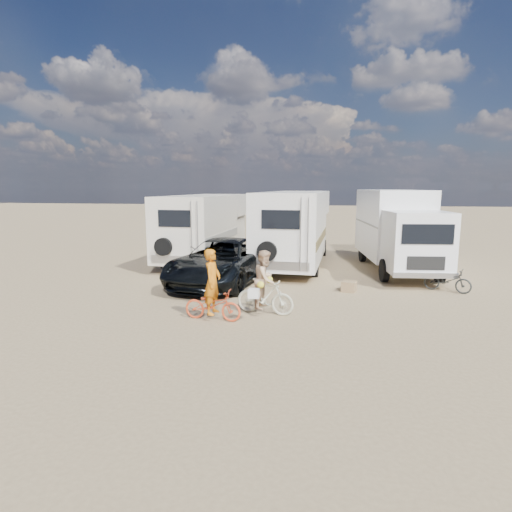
% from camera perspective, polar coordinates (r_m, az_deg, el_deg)
% --- Properties ---
extents(ground, '(140.00, 140.00, 0.00)m').
position_cam_1_polar(ground, '(12.66, 3.37, -6.94)').
color(ground, '#98805B').
rests_on(ground, ground).
extents(rv_main, '(2.84, 8.85, 3.33)m').
position_cam_1_polar(rv_main, '(19.42, 5.42, 3.76)').
color(rv_main, white).
rests_on(rv_main, ground).
extents(rv_left, '(2.60, 7.37, 3.16)m').
position_cam_1_polar(rv_left, '(20.21, -6.95, 3.71)').
color(rv_left, white).
rests_on(rv_left, ground).
extents(box_truck, '(3.15, 7.48, 3.42)m').
position_cam_1_polar(box_truck, '(18.72, 18.72, 3.23)').
color(box_truck, white).
rests_on(box_truck, ground).
extents(dark_suv, '(3.53, 6.21, 1.63)m').
position_cam_1_polar(dark_suv, '(15.67, -4.47, -0.71)').
color(dark_suv, black).
rests_on(dark_suv, ground).
extents(bike_man, '(1.63, 0.70, 0.83)m').
position_cam_1_polar(bike_man, '(11.42, -5.89, -6.63)').
color(bike_man, '#CC431E').
rests_on(bike_man, ground).
extents(bike_woman, '(1.74, 0.80, 1.01)m').
position_cam_1_polar(bike_woman, '(11.86, 1.23, -5.52)').
color(bike_woman, '#BBBB9D').
rests_on(bike_woman, ground).
extents(rider_man, '(0.48, 0.68, 1.76)m').
position_cam_1_polar(rider_man, '(11.30, -5.93, -4.37)').
color(rider_man, '#BF640E').
rests_on(rider_man, ground).
extents(rider_woman, '(0.77, 0.91, 1.64)m').
position_cam_1_polar(rider_woman, '(11.78, 1.24, -4.03)').
color(rider_woman, tan).
rests_on(rider_woman, ground).
extents(bike_parked, '(1.62, 1.16, 0.81)m').
position_cam_1_polar(bike_parked, '(15.78, 24.56, -3.00)').
color(bike_parked, '#272A27').
rests_on(bike_parked, ground).
extents(cooler, '(0.57, 0.46, 0.40)m').
position_cam_1_polar(cooler, '(16.96, -4.58, -2.06)').
color(cooler, '#1D4290').
rests_on(cooler, ground).
extents(crate, '(0.55, 0.55, 0.36)m').
position_cam_1_polar(crate, '(14.77, 12.51, -4.05)').
color(crate, '#93744D').
rests_on(crate, ground).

